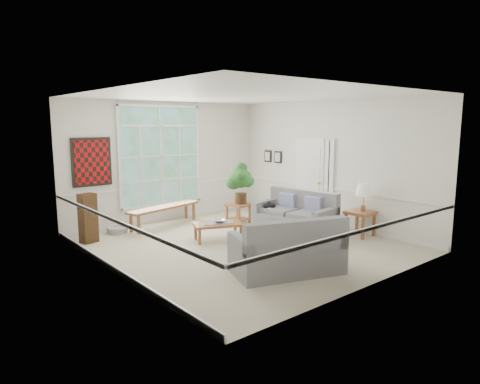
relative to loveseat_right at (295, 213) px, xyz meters
name	(u,v)px	position (x,y,z in m)	size (l,w,h in m)	color
floor	(242,244)	(-1.43, 0.11, -0.48)	(5.50, 6.00, 0.01)	#B7AE95
ceiling	(243,95)	(-1.43, 0.11, 2.52)	(5.50, 6.00, 0.02)	white
wall_back	(167,161)	(-1.43, 3.11, 1.02)	(5.50, 0.02, 3.00)	silver
wall_front	(373,189)	(-1.43, -2.89, 1.02)	(5.50, 0.02, 3.00)	silver
wall_left	(111,184)	(-4.18, 0.11, 1.02)	(0.02, 6.00, 3.00)	silver
wall_right	(330,163)	(1.32, 0.11, 1.02)	(0.02, 6.00, 3.00)	silver
window_back	(161,156)	(-1.63, 3.07, 1.17)	(2.30, 0.08, 2.40)	white
entry_door	(309,180)	(1.28, 0.71, 0.57)	(0.08, 0.90, 2.10)	white
door_sidelight	(329,178)	(1.28, 0.08, 0.67)	(0.08, 0.26, 1.90)	white
wall_art	(92,162)	(-3.38, 3.06, 1.12)	(0.90, 0.06, 1.10)	#610B0C
wall_frame_near	(278,157)	(1.28, 1.86, 1.07)	(0.04, 0.26, 0.32)	black
wall_frame_far	(268,156)	(1.28, 2.26, 1.07)	(0.04, 0.26, 0.32)	black
loveseat_right	(295,213)	(0.00, 0.00, 0.00)	(0.92, 1.77, 0.96)	slate
loveseat_front	(287,244)	(-1.94, -1.65, 0.00)	(1.78, 0.92, 0.96)	slate
coffee_table	(218,232)	(-1.65, 0.65, -0.29)	(1.02, 0.55, 0.38)	brown
pewter_bowl	(219,221)	(-1.62, 0.66, -0.06)	(0.32, 0.32, 0.08)	#949499
window_bench	(164,216)	(-1.87, 2.54, -0.24)	(2.03, 0.40, 0.47)	brown
end_table	(238,213)	(-0.33, 1.59, -0.23)	(0.50, 0.50, 0.50)	brown
houseplant	(241,183)	(-0.29, 1.54, 0.53)	(0.60, 0.60, 1.02)	#225821
side_table	(360,224)	(0.97, -1.05, -0.20)	(0.55, 0.55, 0.56)	brown
table_lamp	(364,198)	(0.97, -1.11, 0.39)	(0.36, 0.36, 0.61)	white
pet_bed	(117,230)	(-3.04, 2.62, -0.41)	(0.47, 0.47, 0.14)	gray
floor_speaker	(88,218)	(-3.83, 2.24, 0.04)	(0.32, 0.25, 1.03)	#352110
cat	(270,206)	(-0.20, 0.60, 0.09)	(0.34, 0.24, 0.16)	black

